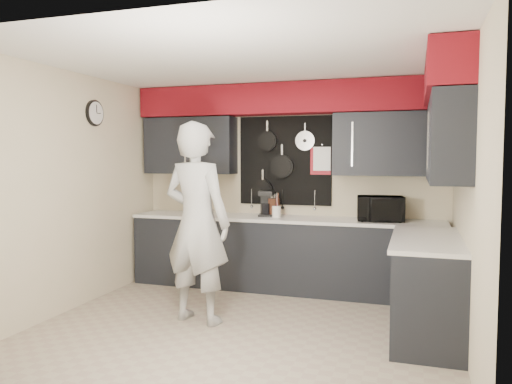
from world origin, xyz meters
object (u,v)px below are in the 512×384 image
(microwave, at_px, (380,209))
(knife_block, at_px, (274,207))
(utensil_crock, at_px, (276,212))
(coffee_maker, at_px, (266,203))
(person, at_px, (197,223))

(microwave, bearing_deg, knife_block, 169.49)
(microwave, distance_m, utensil_crock, 1.26)
(microwave, bearing_deg, coffee_maker, 169.57)
(coffee_maker, distance_m, person, 1.52)
(utensil_crock, distance_m, person, 1.48)
(utensil_crock, bearing_deg, person, -107.20)
(knife_block, xyz_separation_m, person, (-0.38, -1.49, -0.02))
(microwave, relative_size, utensil_crock, 3.76)
(utensil_crock, height_order, person, person)
(knife_block, relative_size, coffee_maker, 0.70)
(person, bearing_deg, knife_block, -94.58)
(coffee_maker, height_order, person, person)
(knife_block, distance_m, utensil_crock, 0.10)
(coffee_maker, bearing_deg, utensil_crock, -37.64)
(microwave, height_order, knife_block, microwave)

